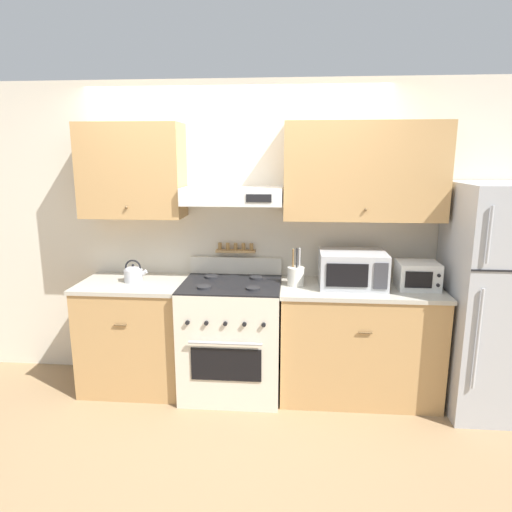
% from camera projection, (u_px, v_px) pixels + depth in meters
% --- Properties ---
extents(ground_plane, '(16.00, 16.00, 0.00)m').
position_uv_depth(ground_plane, '(227.00, 408.00, 3.58)').
color(ground_plane, '#937551').
extents(wall_back, '(5.20, 0.46, 2.55)m').
position_uv_depth(wall_back, '(246.00, 214.00, 3.84)').
color(wall_back, beige).
rests_on(wall_back, ground_plane).
extents(counter_left, '(0.86, 0.64, 0.92)m').
position_uv_depth(counter_left, '(136.00, 334.00, 3.87)').
color(counter_left, tan).
rests_on(counter_left, ground_plane).
extents(counter_right, '(1.27, 0.64, 0.92)m').
position_uv_depth(counter_right, '(358.00, 341.00, 3.71)').
color(counter_right, tan).
rests_on(counter_right, ground_plane).
extents(stove_range, '(0.79, 0.70, 1.09)m').
position_uv_depth(stove_range, '(232.00, 337.00, 3.77)').
color(stove_range, beige).
rests_on(stove_range, ground_plane).
extents(refrigerator, '(0.74, 0.78, 1.75)m').
position_uv_depth(refrigerator, '(498.00, 299.00, 3.46)').
color(refrigerator, '#ADAFB5').
rests_on(refrigerator, ground_plane).
extents(tea_kettle, '(0.20, 0.15, 0.19)m').
position_uv_depth(tea_kettle, '(134.00, 273.00, 3.75)').
color(tea_kettle, '#B7B7BC').
rests_on(tea_kettle, counter_left).
extents(microwave, '(0.52, 0.40, 0.28)m').
position_uv_depth(microwave, '(352.00, 269.00, 3.61)').
color(microwave, '#ADAFB5').
rests_on(microwave, counter_right).
extents(utensil_crock, '(0.13, 0.13, 0.30)m').
position_uv_depth(utensil_crock, '(296.00, 276.00, 3.64)').
color(utensil_crock, silver).
rests_on(utensil_crock, counter_right).
extents(toaster_oven, '(0.31, 0.28, 0.21)m').
position_uv_depth(toaster_oven, '(417.00, 275.00, 3.56)').
color(toaster_oven, white).
rests_on(toaster_oven, counter_right).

